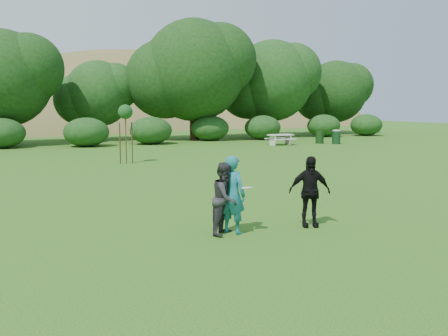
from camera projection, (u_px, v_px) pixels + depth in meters
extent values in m
plane|color=#19470C|center=(284.00, 231.00, 11.25)|extent=(120.00, 120.00, 0.00)
imported|color=#196672|center=(232.00, 195.00, 10.97)|extent=(0.68, 0.76, 1.74)
imported|color=#2A2A2C|center=(226.00, 198.00, 10.92)|extent=(0.98, 0.97, 1.60)
imported|color=black|center=(309.00, 191.00, 11.60)|extent=(1.05, 0.75, 1.66)
cylinder|color=#163513|center=(320.00, 137.00, 36.74)|extent=(0.60, 0.60, 0.90)
cylinder|color=white|center=(247.00, 188.00, 10.87)|extent=(0.27, 0.27, 0.07)
cylinder|color=#3C2C17|center=(126.00, 138.00, 24.05)|extent=(0.05, 0.05, 2.50)
sphere|color=#19481A|center=(125.00, 112.00, 23.89)|extent=(0.70, 0.70, 0.70)
cylinder|color=#3C2C17|center=(120.00, 143.00, 23.94)|extent=(0.06, 0.06, 2.00)
cylinder|color=#3C2C17|center=(132.00, 143.00, 24.21)|extent=(0.06, 0.06, 2.00)
cube|color=beige|center=(281.00, 135.00, 35.24)|extent=(1.80, 0.75, 0.08)
cube|color=beige|center=(273.00, 141.00, 35.00)|extent=(0.10, 0.70, 0.68)
cube|color=#ABAA9F|center=(288.00, 140.00, 35.58)|extent=(0.10, 0.70, 0.68)
cube|color=beige|center=(285.00, 139.00, 34.75)|extent=(1.80, 0.28, 0.06)
cube|color=beige|center=(276.00, 138.00, 35.81)|extent=(1.80, 0.28, 0.06)
cylinder|color=#13361A|center=(336.00, 138.00, 36.27)|extent=(0.60, 0.60, 0.90)
ellipsoid|color=gray|center=(336.00, 131.00, 36.20)|extent=(0.60, 0.60, 0.20)
ellipsoid|color=olive|center=(146.00, 205.00, 85.72)|extent=(100.00, 64.00, 52.00)
ellipsoid|color=olive|center=(230.00, 165.00, 78.62)|extent=(60.00, 44.00, 24.00)
cylinder|color=#3A2616|center=(5.00, 125.00, 34.93)|extent=(0.68, 0.68, 2.80)
sphere|color=#194214|center=(3.00, 78.00, 34.52)|extent=(6.73, 6.73, 6.73)
cylinder|color=#3A2616|center=(99.00, 126.00, 39.87)|extent=(0.60, 0.60, 2.27)
sphere|color=#194214|center=(98.00, 94.00, 39.55)|extent=(5.22, 5.22, 5.22)
cylinder|color=#3A2616|center=(194.00, 119.00, 40.30)|extent=(0.76, 0.76, 3.32)
sphere|color=#194214|center=(194.00, 70.00, 39.80)|extent=(8.12, 8.12, 8.12)
cylinder|color=#3A2616|center=(272.00, 120.00, 44.79)|extent=(0.71, 0.71, 2.97)
sphere|color=#194214|center=(272.00, 81.00, 44.36)|extent=(7.19, 7.19, 7.19)
cylinder|color=#3A2616|center=(335.00, 121.00, 49.30)|extent=(0.62, 0.62, 2.45)
sphere|color=#194214|center=(336.00, 92.00, 48.94)|extent=(6.03, 6.03, 6.03)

